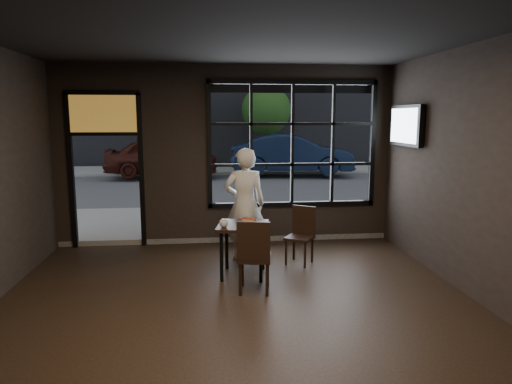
{
  "coord_description": "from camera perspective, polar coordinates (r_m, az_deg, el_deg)",
  "views": [
    {
      "loc": [
        -0.32,
        -4.67,
        2.28
      ],
      "look_at": [
        0.4,
        2.2,
        1.15
      ],
      "focal_mm": 32.0,
      "sensor_mm": 36.0,
      "label": 1
    }
  ],
  "objects": [
    {
      "name": "ceiling",
      "position": [
        4.77,
        -2.14,
        20.51
      ],
      "size": [
        6.0,
        7.0,
        0.02
      ],
      "primitive_type": "cube",
      "color": "black",
      "rests_on": "ground"
    },
    {
      "name": "wall_right",
      "position": [
        5.77,
        29.21,
        1.33
      ],
      "size": [
        0.04,
        7.0,
        3.2
      ],
      "primitive_type": "cube",
      "color": "black",
      "rests_on": "ground"
    },
    {
      "name": "cup",
      "position": [
        6.39,
        -4.03,
        -4.0
      ],
      "size": [
        0.12,
        0.12,
        0.1
      ],
      "primitive_type": "imported",
      "rotation": [
        0.0,
        0.0,
        0.0
      ],
      "color": "silver",
      "rests_on": "cafe_table"
    },
    {
      "name": "tree_right",
      "position": [
        20.22,
        1.27,
        10.17
      ],
      "size": [
        2.15,
        2.15,
        3.67
      ],
      "color": "#332114",
      "rests_on": "street_asphalt"
    },
    {
      "name": "tv",
      "position": [
        7.97,
        18.27,
        7.89
      ],
      "size": [
        0.13,
        1.14,
        0.67
      ],
      "primitive_type": "cube",
      "color": "black",
      "rests_on": "wall_right"
    },
    {
      "name": "stained_transom",
      "position": [
        8.36,
        -18.53,
        9.3
      ],
      "size": [
        1.2,
        0.06,
        0.7
      ],
      "primitive_type": "cube",
      "color": "orange",
      "rests_on": "ground"
    },
    {
      "name": "window_frame",
      "position": [
        8.33,
        4.57,
        5.96
      ],
      "size": [
        3.06,
        0.12,
        2.28
      ],
      "primitive_type": "cube",
      "color": "black",
      "rests_on": "ground"
    },
    {
      "name": "man",
      "position": [
        7.32,
        -1.42,
        -1.53
      ],
      "size": [
        0.67,
        0.44,
        1.81
      ],
      "primitive_type": "imported",
      "rotation": [
        0.0,
        0.0,
        3.15
      ],
      "color": "silver",
      "rests_on": "floor"
    },
    {
      "name": "tree_left",
      "position": [
        19.23,
        -10.13,
        10.59
      ],
      "size": [
        2.3,
        2.3,
        3.92
      ],
      "color": "#332114",
      "rests_on": "street_asphalt"
    },
    {
      "name": "floor",
      "position": [
        5.21,
        -1.92,
        -16.79
      ],
      "size": [
        6.0,
        7.0,
        0.02
      ],
      "primitive_type": "cube",
      "color": "black",
      "rests_on": "ground"
    },
    {
      "name": "cafe_table",
      "position": [
        6.67,
        -1.62,
        -7.23
      ],
      "size": [
        0.82,
        0.82,
        0.77
      ],
      "primitive_type": "cube",
      "rotation": [
        0.0,
        0.0,
        -0.18
      ],
      "color": "black",
      "rests_on": "floor"
    },
    {
      "name": "maroon_car",
      "position": [
        17.45,
        -11.61,
        4.29
      ],
      "size": [
        4.19,
        1.74,
        1.42
      ],
      "primitive_type": "imported",
      "rotation": [
        0.0,
        0.0,
        1.56
      ],
      "color": "#3A140D",
      "rests_on": "street_asphalt"
    },
    {
      "name": "navy_car",
      "position": [
        17.79,
        4.54,
        4.73
      ],
      "size": [
        4.83,
        2.19,
        1.54
      ],
      "primitive_type": "imported",
      "rotation": [
        0.0,
        0.0,
        1.45
      ],
      "color": "black",
      "rests_on": "street_asphalt"
    },
    {
      "name": "street_asphalt",
      "position": [
        28.76,
        -5.37,
        4.68
      ],
      "size": [
        60.0,
        41.0,
        0.04
      ],
      "primitive_type": "cube",
      "color": "#545456",
      "rests_on": "ground"
    },
    {
      "name": "building_across",
      "position": [
        28.16,
        -5.59,
        19.95
      ],
      "size": [
        28.0,
        12.0,
        15.0
      ],
      "primitive_type": "cube",
      "color": "#5B5956",
      "rests_on": "ground"
    },
    {
      "name": "chair_window",
      "position": [
        7.2,
        5.45,
        -5.49
      ],
      "size": [
        0.54,
        0.54,
        0.9
      ],
      "primitive_type": "cube",
      "rotation": [
        0.0,
        0.0,
        -0.59
      ],
      "color": "black",
      "rests_on": "floor"
    },
    {
      "name": "hotdog",
      "position": [
        6.67,
        -0.92,
        -3.58
      ],
      "size": [
        0.22,
        0.15,
        0.06
      ],
      "primitive_type": null,
      "rotation": [
        0.0,
        0.0,
        -0.4
      ],
      "color": "tan",
      "rests_on": "cafe_table"
    },
    {
      "name": "chair_near",
      "position": [
        6.05,
        -0.21,
        -7.9
      ],
      "size": [
        0.49,
        0.49,
        0.99
      ],
      "primitive_type": "cube",
      "rotation": [
        0.0,
        0.0,
        2.99
      ],
      "color": "black",
      "rests_on": "floor"
    }
  ]
}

